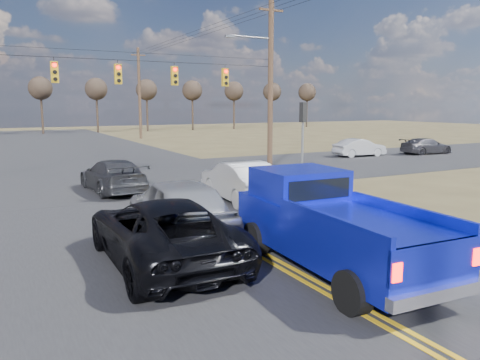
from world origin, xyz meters
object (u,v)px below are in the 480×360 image
silver_suv (179,208)px  black_suv (163,231)px  white_car_queue (240,181)px  cross_car_east_far (426,146)px  pickup_truck (330,225)px  dgrey_car_queue (113,176)px  cross_car_east_near (359,148)px

silver_suv → black_suv: (-1.06, -1.74, -0.11)m
white_car_queue → cross_car_east_far: size_ratio=1.12×
pickup_truck → dgrey_car_queue: (-2.14, 12.25, -0.35)m
pickup_truck → cross_car_east_far: (22.93, 17.00, -0.44)m
pickup_truck → black_suv: bearing=147.3°
dgrey_car_queue → cross_car_east_far: dgrey_car_queue is taller
silver_suv → white_car_queue: (4.06, 3.98, -0.11)m
white_car_queue → cross_car_east_far: 22.89m
black_suv → cross_car_east_near: black_suv is taller
silver_suv → dgrey_car_queue: silver_suv is taller
silver_suv → dgrey_car_queue: (0.02, 8.24, -0.19)m
pickup_truck → white_car_queue: 8.21m
black_suv → dgrey_car_queue: (1.07, 9.98, -0.08)m
cross_car_east_far → silver_suv: bearing=120.4°
white_car_queue → dgrey_car_queue: white_car_queue is taller
pickup_truck → cross_car_east_near: bearing=49.0°
black_suv → dgrey_car_queue: size_ratio=1.16×
dgrey_car_queue → silver_suv: bearing=86.7°
pickup_truck → white_car_queue: size_ratio=1.24×
silver_suv → cross_car_east_near: bearing=-139.7°
pickup_truck → black_suv: (-3.22, 2.27, -0.28)m
black_suv → white_car_queue: (5.12, 5.71, 0.00)m
black_suv → white_car_queue: white_car_queue is taller
black_suv → white_car_queue: 7.67m
cross_car_east_far → pickup_truck: bearing=129.5°
silver_suv → pickup_truck: bearing=122.6°
pickup_truck → silver_suv: size_ratio=1.12×
black_suv → cross_car_east_far: bearing=-149.8°
cross_car_east_near → cross_car_east_far: cross_car_east_near is taller
cross_car_east_far → cross_car_east_near: bearing=82.4°
silver_suv → dgrey_car_queue: 8.24m
dgrey_car_queue → cross_car_east_near: (19.31, 5.84, -0.06)m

